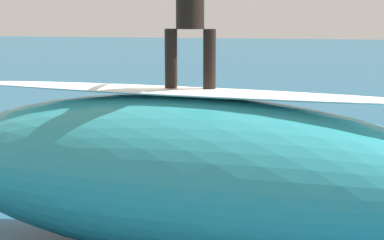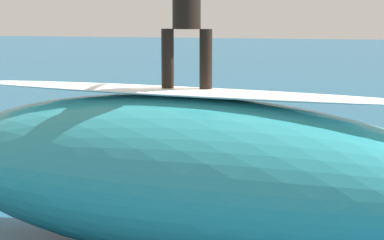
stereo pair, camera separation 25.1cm
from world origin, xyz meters
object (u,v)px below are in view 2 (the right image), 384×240
surfboard_paddling (196,190)px  surfboard_riding (187,92)px  surfer_paddling (203,178)px  surfer_riding (187,12)px

surfboard_paddling → surfboard_riding: bearing=52.3°
surfboard_riding → surfer_paddling: surfboard_riding is taller
surfboard_riding → surfboard_paddling: bearing=-78.4°
surfboard_riding → surfer_riding: size_ratio=1.57×
surfer_riding → surfer_paddling: surfer_riding is taller
surfboard_paddling → surfer_paddling: (-0.09, -0.10, 0.17)m
surfer_riding → surfboard_paddling: size_ratio=0.74×
surfboard_riding → surfer_riding: (-0.00, 0.00, 0.89)m
surfboard_riding → surfer_paddling: size_ratio=1.57×
surfboard_riding → surfer_paddling: 3.54m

